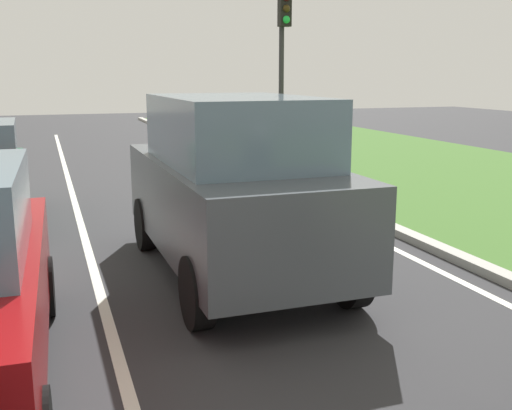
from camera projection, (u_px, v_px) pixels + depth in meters
ground_plane at (117, 212)px, 11.51m from camera, size 60.00×60.00×0.00m
lane_line_center at (78, 214)px, 11.28m from camera, size 0.12×32.00×0.01m
lane_line_right_edge at (293, 199)px, 12.67m from camera, size 0.12×32.00×0.01m
grass_verge_right at (487, 184)px, 14.23m from camera, size 9.00×48.00×0.06m
curb_right at (315, 195)px, 12.81m from camera, size 0.24×48.00×0.12m
car_suv_ahead at (234, 186)px, 7.67m from camera, size 2.00×4.52×2.28m
traffic_light_near_right at (283, 45)px, 16.52m from camera, size 0.32×0.50×4.84m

